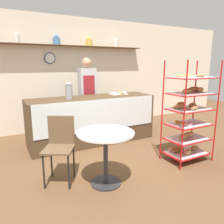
# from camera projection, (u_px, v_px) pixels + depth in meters

# --- Properties ---
(ground_plane) EXTENTS (14.00, 14.00, 0.00)m
(ground_plane) POSITION_uv_depth(u_px,v_px,m) (126.00, 167.00, 3.44)
(ground_plane) COLOR brown
(back_wall) EXTENTS (10.00, 0.30, 2.70)m
(back_wall) POSITION_uv_depth(u_px,v_px,m) (72.00, 73.00, 5.40)
(back_wall) COLOR beige
(back_wall) RESTS_ON ground_plane
(display_counter) EXTENTS (2.55, 0.75, 0.94)m
(display_counter) POSITION_uv_depth(u_px,v_px,m) (92.00, 120.00, 4.49)
(display_counter) COLOR #4C3823
(display_counter) RESTS_ON ground_plane
(pastry_rack) EXTENTS (0.75, 0.49, 1.65)m
(pastry_rack) POSITION_uv_depth(u_px,v_px,m) (188.00, 117.00, 3.55)
(pastry_rack) COLOR #B71414
(pastry_rack) RESTS_ON ground_plane
(person_worker) EXTENTS (0.37, 0.23, 1.73)m
(person_worker) POSITION_uv_depth(u_px,v_px,m) (87.00, 93.00, 4.92)
(person_worker) COLOR #282833
(person_worker) RESTS_ON ground_plane
(cafe_table) EXTENTS (0.75, 0.75, 0.73)m
(cafe_table) POSITION_uv_depth(u_px,v_px,m) (106.00, 145.00, 2.86)
(cafe_table) COLOR #262628
(cafe_table) RESTS_ON ground_plane
(cafe_chair) EXTENTS (0.52, 0.52, 0.90)m
(cafe_chair) POSITION_uv_depth(u_px,v_px,m) (60.00, 142.00, 2.96)
(cafe_chair) COLOR black
(cafe_chair) RESTS_ON ground_plane
(coffee_carafe) EXTENTS (0.14, 0.14, 0.31)m
(coffee_carafe) POSITION_uv_depth(u_px,v_px,m) (69.00, 91.00, 4.13)
(coffee_carafe) COLOR gray
(coffee_carafe) RESTS_ON display_counter
(donut_tray_counter) EXTENTS (0.38, 0.26, 0.05)m
(donut_tray_counter) POSITION_uv_depth(u_px,v_px,m) (119.00, 93.00, 4.78)
(donut_tray_counter) COLOR white
(donut_tray_counter) RESTS_ON display_counter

